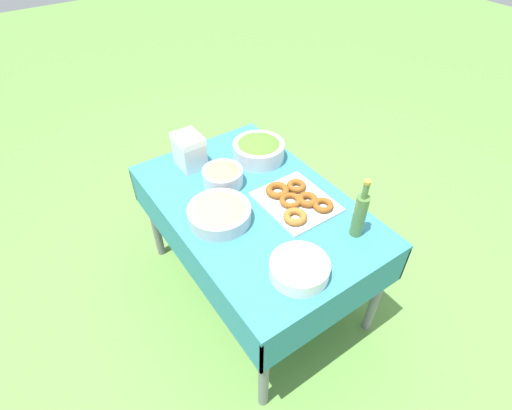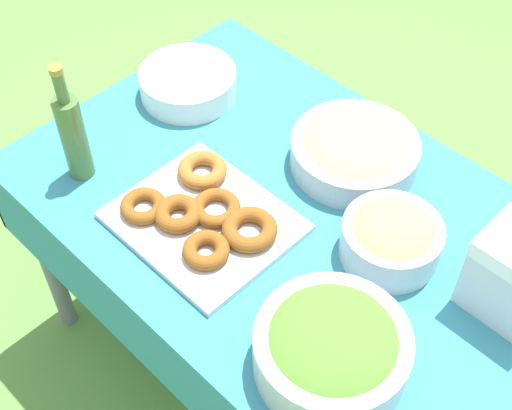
{
  "view_description": "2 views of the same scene",
  "coord_description": "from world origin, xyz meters",
  "px_view_note": "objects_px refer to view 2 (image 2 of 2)",
  "views": [
    {
      "loc": [
        1.26,
        -0.87,
        2.07
      ],
      "look_at": [
        0.05,
        -0.03,
        0.75
      ],
      "focal_mm": 28.0,
      "sensor_mm": 36.0,
      "label": 1
    },
    {
      "loc": [
        -0.68,
        0.81,
        1.95
      ],
      "look_at": [
        0.05,
        0.08,
        0.76
      ],
      "focal_mm": 50.0,
      "sensor_mm": 36.0,
      "label": 2
    }
  ],
  "objects_px": {
    "plate_stack": "(188,83)",
    "olive_oil_bottle": "(73,134)",
    "donut_platter": "(203,216)",
    "salad_bowl": "(332,348)",
    "bread_bowl": "(392,238)",
    "pasta_bowl": "(355,150)"
  },
  "relations": [
    {
      "from": "salad_bowl",
      "to": "olive_oil_bottle",
      "type": "height_order",
      "value": "olive_oil_bottle"
    },
    {
      "from": "donut_platter",
      "to": "bread_bowl",
      "type": "height_order",
      "value": "bread_bowl"
    },
    {
      "from": "pasta_bowl",
      "to": "plate_stack",
      "type": "relative_size",
      "value": 1.21
    },
    {
      "from": "donut_platter",
      "to": "salad_bowl",
      "type": "bearing_deg",
      "value": 170.57
    },
    {
      "from": "plate_stack",
      "to": "salad_bowl",
      "type": "bearing_deg",
      "value": 156.45
    },
    {
      "from": "plate_stack",
      "to": "olive_oil_bottle",
      "type": "height_order",
      "value": "olive_oil_bottle"
    },
    {
      "from": "bread_bowl",
      "to": "olive_oil_bottle",
      "type": "bearing_deg",
      "value": 25.46
    },
    {
      "from": "salad_bowl",
      "to": "bread_bowl",
      "type": "xyz_separation_m",
      "value": [
        0.09,
        -0.29,
        -0.01
      ]
    },
    {
      "from": "salad_bowl",
      "to": "plate_stack",
      "type": "relative_size",
      "value": 1.16
    },
    {
      "from": "donut_platter",
      "to": "plate_stack",
      "type": "bearing_deg",
      "value": -37.43
    },
    {
      "from": "pasta_bowl",
      "to": "bread_bowl",
      "type": "height_order",
      "value": "bread_bowl"
    },
    {
      "from": "salad_bowl",
      "to": "bread_bowl",
      "type": "height_order",
      "value": "salad_bowl"
    },
    {
      "from": "plate_stack",
      "to": "bread_bowl",
      "type": "relative_size",
      "value": 1.18
    },
    {
      "from": "bread_bowl",
      "to": "donut_platter",
      "type": "bearing_deg",
      "value": 32.14
    },
    {
      "from": "donut_platter",
      "to": "olive_oil_bottle",
      "type": "relative_size",
      "value": 1.21
    },
    {
      "from": "salad_bowl",
      "to": "plate_stack",
      "type": "height_order",
      "value": "salad_bowl"
    },
    {
      "from": "bread_bowl",
      "to": "pasta_bowl",
      "type": "bearing_deg",
      "value": -34.56
    },
    {
      "from": "salad_bowl",
      "to": "olive_oil_bottle",
      "type": "distance_m",
      "value": 0.76
    },
    {
      "from": "plate_stack",
      "to": "bread_bowl",
      "type": "xyz_separation_m",
      "value": [
        -0.71,
        0.05,
        0.02
      ]
    },
    {
      "from": "salad_bowl",
      "to": "donut_platter",
      "type": "distance_m",
      "value": 0.45
    },
    {
      "from": "plate_stack",
      "to": "donut_platter",
      "type": "bearing_deg",
      "value": 142.57
    },
    {
      "from": "donut_platter",
      "to": "bread_bowl",
      "type": "bearing_deg",
      "value": -147.86
    }
  ]
}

